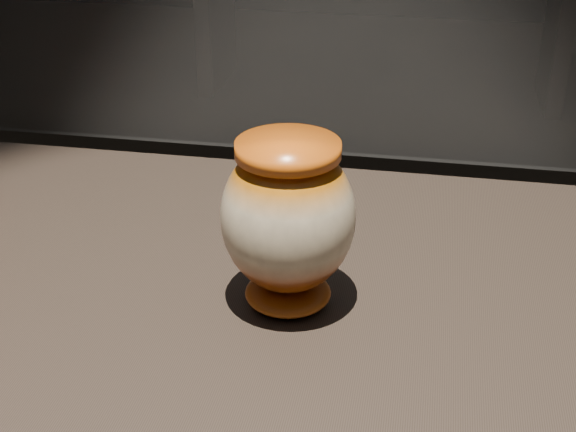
% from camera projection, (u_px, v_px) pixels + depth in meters
% --- Properties ---
extents(main_vase, '(0.13, 0.13, 0.18)m').
position_uv_depth(main_vase, '(288.00, 219.00, 0.77)').
color(main_vase, '#7E320B').
rests_on(main_vase, display_plinth).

